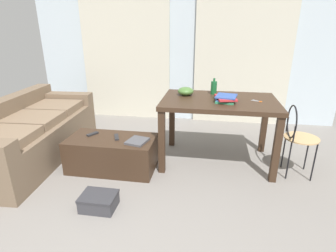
# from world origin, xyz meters

# --- Properties ---
(ground_plane) EXTENTS (7.87, 7.87, 0.00)m
(ground_plane) POSITION_xyz_m (0.00, 1.24, 0.00)
(ground_plane) COLOR gray
(wall_back) EXTENTS (5.11, 0.10, 2.48)m
(wall_back) POSITION_xyz_m (0.00, 3.28, 1.24)
(wall_back) COLOR silver
(wall_back) RESTS_ON ground
(curtains) EXTENTS (3.49, 0.03, 2.15)m
(curtains) POSITION_xyz_m (0.00, 3.19, 1.08)
(curtains) COLOR beige
(curtains) RESTS_ON ground
(couch) EXTENTS (0.99, 2.09, 0.73)m
(couch) POSITION_xyz_m (-1.72, 1.42, 0.30)
(couch) COLOR brown
(couch) RESTS_ON ground
(coffee_table) EXTENTS (0.99, 0.50, 0.39)m
(coffee_table) POSITION_xyz_m (-0.58, 1.27, 0.19)
(coffee_table) COLOR #382619
(coffee_table) RESTS_ON ground
(craft_table) EXTENTS (1.31, 0.86, 0.79)m
(craft_table) POSITION_xyz_m (0.61, 1.67, 0.68)
(craft_table) COLOR #382619
(craft_table) RESTS_ON ground
(wire_chair) EXTENTS (0.36, 0.36, 0.80)m
(wire_chair) POSITION_xyz_m (1.45, 1.49, 0.50)
(wire_chair) COLOR tan
(wire_chair) RESTS_ON ground
(bottle_near) EXTENTS (0.07, 0.07, 0.20)m
(bottle_near) POSITION_xyz_m (0.54, 1.92, 0.87)
(bottle_near) COLOR #195B2D
(bottle_near) RESTS_ON craft_table
(bowl) EXTENTS (0.19, 0.19, 0.10)m
(bowl) POSITION_xyz_m (0.21, 1.80, 0.84)
(bowl) COLOR #477033
(bowl) RESTS_ON craft_table
(book_stack) EXTENTS (0.26, 0.32, 0.07)m
(book_stack) POSITION_xyz_m (0.68, 1.60, 0.82)
(book_stack) COLOR #2D7F56
(book_stack) RESTS_ON craft_table
(scissors) EXTENTS (0.12, 0.10, 0.00)m
(scissors) POSITION_xyz_m (1.04, 1.66, 0.79)
(scissors) COLOR #9EA0A5
(scissors) RESTS_ON craft_table
(tv_remote_primary) EXTENTS (0.11, 0.17, 0.02)m
(tv_remote_primary) POSITION_xyz_m (-0.52, 1.30, 0.39)
(tv_remote_primary) COLOR #232326
(tv_remote_primary) RESTS_ON coffee_table
(tv_remote_secondary) EXTENTS (0.11, 0.15, 0.02)m
(tv_remote_secondary) POSITION_xyz_m (-0.83, 1.34, 0.39)
(tv_remote_secondary) COLOR #232326
(tv_remote_secondary) RESTS_ON coffee_table
(magazine) EXTENTS (0.25, 0.27, 0.03)m
(magazine) POSITION_xyz_m (-0.25, 1.22, 0.40)
(magazine) COLOR #4C4C51
(magazine) RESTS_ON coffee_table
(shoebox) EXTENTS (0.32, 0.25, 0.14)m
(shoebox) POSITION_xyz_m (-0.44, 0.55, 0.07)
(shoebox) COLOR #38383D
(shoebox) RESTS_ON ground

